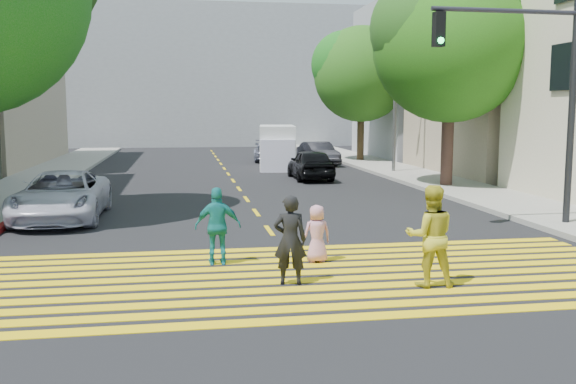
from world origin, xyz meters
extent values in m
plane|color=black|center=(0.00, 0.00, 0.00)|extent=(120.00, 120.00, 0.00)
cube|color=gray|center=(-8.50, 22.00, 0.07)|extent=(3.00, 40.00, 0.15)
cube|color=gray|center=(8.50, 15.00, 0.07)|extent=(3.00, 60.00, 0.15)
cube|color=yellow|center=(0.00, -1.20, 0.01)|extent=(13.40, 0.35, 0.01)
cube|color=yellow|center=(0.00, -0.65, 0.01)|extent=(13.40, 0.35, 0.01)
cube|color=yellow|center=(0.00, -0.10, 0.01)|extent=(13.40, 0.35, 0.01)
cube|color=yellow|center=(0.00, 0.45, 0.01)|extent=(13.40, 0.35, 0.01)
cube|color=yellow|center=(0.00, 1.00, 0.01)|extent=(13.40, 0.35, 0.01)
cube|color=yellow|center=(0.00, 1.55, 0.01)|extent=(13.40, 0.35, 0.01)
cube|color=yellow|center=(0.00, 2.10, 0.01)|extent=(13.40, 0.35, 0.01)
cube|color=yellow|center=(0.00, 2.65, 0.01)|extent=(13.40, 0.35, 0.01)
cube|color=yellow|center=(0.00, 3.20, 0.01)|extent=(13.40, 0.35, 0.01)
cube|color=yellow|center=(0.00, 3.75, 0.01)|extent=(13.40, 0.35, 0.01)
cube|color=yellow|center=(0.00, 6.00, 0.01)|extent=(0.12, 1.40, 0.01)
cube|color=yellow|center=(0.00, 9.00, 0.01)|extent=(0.12, 1.40, 0.01)
cube|color=yellow|center=(0.00, 12.00, 0.01)|extent=(0.12, 1.40, 0.01)
cube|color=yellow|center=(0.00, 15.00, 0.01)|extent=(0.12, 1.40, 0.01)
cube|color=yellow|center=(0.00, 18.00, 0.01)|extent=(0.12, 1.40, 0.01)
cube|color=yellow|center=(0.00, 21.00, 0.01)|extent=(0.12, 1.40, 0.01)
cube|color=yellow|center=(0.00, 24.00, 0.01)|extent=(0.12, 1.40, 0.01)
cube|color=yellow|center=(0.00, 27.00, 0.01)|extent=(0.12, 1.40, 0.01)
cube|color=yellow|center=(0.00, 30.00, 0.01)|extent=(0.12, 1.40, 0.01)
cube|color=yellow|center=(0.00, 33.00, 0.01)|extent=(0.12, 1.40, 0.01)
cube|color=yellow|center=(0.00, 36.00, 0.01)|extent=(0.12, 1.40, 0.01)
cube|color=yellow|center=(0.00, 39.00, 0.01)|extent=(0.12, 1.40, 0.01)
cube|color=tan|center=(15.00, 19.00, 5.00)|extent=(10.00, 10.00, 10.00)
cube|color=gray|center=(15.00, 30.00, 5.00)|extent=(10.00, 10.00, 10.00)
cube|color=gray|center=(0.00, 48.00, 6.00)|extent=(30.00, 8.00, 12.00)
cylinder|color=#35211C|center=(8.23, 13.86, 1.61)|extent=(0.55, 0.55, 3.22)
sphere|color=#265014|center=(8.23, 13.86, 5.65)|extent=(6.98, 6.98, 6.06)
sphere|color=black|center=(9.48, 13.98, 6.56)|extent=(5.24, 5.24, 4.55)
sphere|color=#274C18|center=(7.15, 13.82, 6.25)|extent=(4.89, 4.89, 4.24)
cylinder|color=#362514|center=(8.36, 26.94, 1.48)|extent=(0.52, 0.52, 2.96)
sphere|color=#236510|center=(8.36, 26.94, 5.22)|extent=(7.14, 7.14, 5.65)
sphere|color=#0A5414|center=(9.52, 26.85, 6.07)|extent=(5.35, 5.35, 4.23)
sphere|color=#135819|center=(7.36, 27.07, 5.79)|extent=(5.00, 5.00, 3.95)
imported|color=black|center=(-0.32, 0.83, 0.82)|extent=(0.65, 0.49, 1.63)
imported|color=gold|center=(2.12, 0.30, 0.91)|extent=(0.99, 0.83, 1.82)
imported|color=#CB859B|center=(0.50, 2.40, 0.60)|extent=(0.63, 0.46, 1.20)
imported|color=#177E83|center=(-1.52, 2.54, 0.79)|extent=(0.94, 0.41, 1.59)
imported|color=silver|center=(-5.62, 8.61, 0.69)|extent=(2.31, 5.00, 1.39)
imported|color=black|center=(3.50, 17.94, 0.70)|extent=(1.66, 4.10, 1.39)
imported|color=#9094AB|center=(3.22, 28.72, 0.73)|extent=(2.83, 5.32, 1.47)
imported|color=black|center=(5.44, 25.30, 0.66)|extent=(1.84, 4.13, 1.32)
cube|color=silver|center=(2.84, 23.84, 1.14)|extent=(2.40, 4.77, 2.29)
cube|color=silver|center=(2.58, 21.84, 0.82)|extent=(1.86, 1.31, 1.65)
cylinder|color=black|center=(1.90, 22.30, 0.32)|extent=(0.31, 0.66, 0.64)
cylinder|color=#282526|center=(3.35, 22.11, 0.32)|extent=(0.31, 0.66, 0.64)
cylinder|color=black|center=(2.32, 25.57, 0.32)|extent=(0.31, 0.66, 0.64)
cylinder|color=black|center=(3.77, 25.38, 0.32)|extent=(0.31, 0.66, 0.64)
cylinder|color=black|center=(7.90, 5.16, 3.00)|extent=(0.19, 0.19, 6.00)
cylinder|color=#2C2B35|center=(5.90, 5.09, 5.60)|extent=(4.00, 0.26, 0.12)
cube|color=black|center=(4.10, 5.02, 5.10)|extent=(0.27, 0.27, 0.84)
sphere|color=#1BE55A|center=(4.11, 4.88, 4.82)|extent=(0.17, 0.17, 0.16)
cylinder|color=#5A5A5A|center=(8.04, 19.80, 4.42)|extent=(0.16, 0.16, 8.84)
camera|label=1|loc=(-2.20, -10.32, 3.14)|focal=40.00mm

